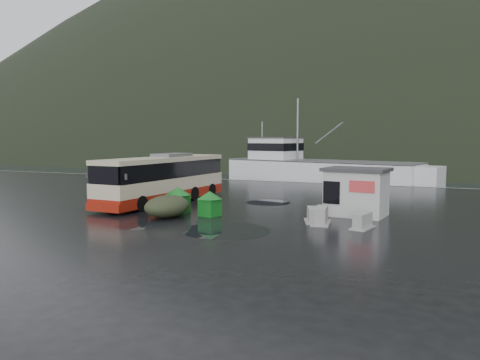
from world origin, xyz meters
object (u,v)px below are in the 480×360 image
at_px(white_van, 140,199).
at_px(fishing_trawler, 320,177).
at_px(coach_bus, 164,203).
at_px(jersey_barrier_a, 321,224).
at_px(waste_bin_right, 210,216).
at_px(jersey_barrier_b, 312,222).
at_px(ticket_kiosk, 356,215).
at_px(waste_bin_left, 178,213).
at_px(dome_tent, 167,217).
at_px(jersey_barrier_c, 362,229).

relative_size(white_van, fishing_trawler, 0.22).
relative_size(coach_bus, white_van, 2.09).
relative_size(jersey_barrier_a, fishing_trawler, 0.07).
distance_m(waste_bin_right, jersey_barrier_b, 5.81).
relative_size(waste_bin_right, ticket_kiosk, 0.41).
distance_m(waste_bin_right, ticket_kiosk, 8.26).
bearing_deg(waste_bin_left, ticket_kiosk, 17.09).
relative_size(waste_bin_left, fishing_trawler, 0.06).
bearing_deg(dome_tent, white_van, 135.53).
xyz_separation_m(dome_tent, jersey_barrier_c, (10.48, 0.80, 0.00)).
xyz_separation_m(white_van, waste_bin_right, (7.85, -4.50, 0.00)).
distance_m(waste_bin_left, waste_bin_right, 2.29).
bearing_deg(dome_tent, jersey_barrier_c, 4.34).
bearing_deg(waste_bin_left, coach_bus, 132.46).
relative_size(coach_bus, dome_tent, 3.81).
height_order(white_van, waste_bin_right, white_van).
bearing_deg(coach_bus, ticket_kiosk, 2.58).
relative_size(coach_bus, jersey_barrier_a, 6.65).
xyz_separation_m(waste_bin_right, dome_tent, (-2.02, -1.23, 0.00)).
bearing_deg(jersey_barrier_b, jersey_barrier_c, -16.39).
height_order(waste_bin_right, jersey_barrier_a, waste_bin_right).
bearing_deg(dome_tent, ticket_kiosk, 25.67).
distance_m(jersey_barrier_b, fishing_trawler, 27.74).
relative_size(coach_bus, waste_bin_right, 8.39).
xyz_separation_m(white_van, jersey_barrier_b, (13.65, -4.15, 0.00)).
bearing_deg(waste_bin_right, dome_tent, -148.69).
bearing_deg(jersey_barrier_b, coach_bus, 163.31).
bearing_deg(dome_tent, waste_bin_right, 31.31).
height_order(white_van, jersey_barrier_b, white_van).
bearing_deg(jersey_barrier_a, jersey_barrier_c, -11.01).
distance_m(waste_bin_right, dome_tent, 2.37).
distance_m(jersey_barrier_c, fishing_trawler, 29.18).
relative_size(waste_bin_left, waste_bin_right, 1.08).
distance_m(ticket_kiosk, jersey_barrier_a, 3.60).
bearing_deg(fishing_trawler, coach_bus, -87.81).
bearing_deg(waste_bin_left, fishing_trawler, 85.60).
distance_m(coach_bus, dome_tent, 5.90).
bearing_deg(waste_bin_left, white_van, 143.48).
bearing_deg(waste_bin_right, jersey_barrier_b, 3.44).
height_order(waste_bin_left, dome_tent, waste_bin_left).
bearing_deg(white_van, coach_bus, -39.69).
xyz_separation_m(jersey_barrier_a, jersey_barrier_b, (-0.54, 0.37, 0.00)).
distance_m(coach_bus, jersey_barrier_b, 11.59).
height_order(jersey_barrier_c, fishing_trawler, fishing_trawler).
bearing_deg(jersey_barrier_a, ticket_kiosk, 70.35).
distance_m(waste_bin_right, jersey_barrier_c, 8.47).
xyz_separation_m(coach_bus, white_van, (-2.55, 0.82, 0.00)).
distance_m(white_van, fishing_trawler, 24.19).
relative_size(coach_bus, waste_bin_left, 7.79).
height_order(waste_bin_left, jersey_barrier_a, waste_bin_left).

